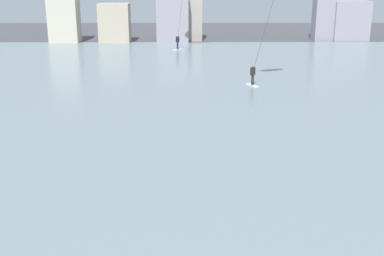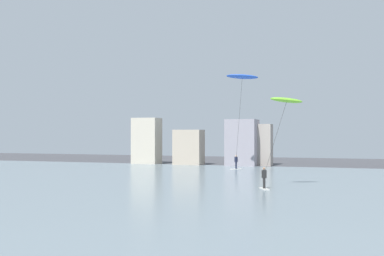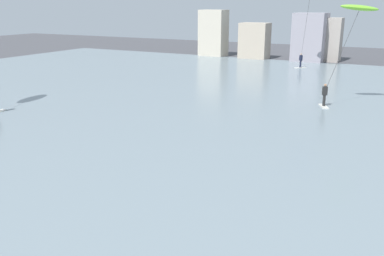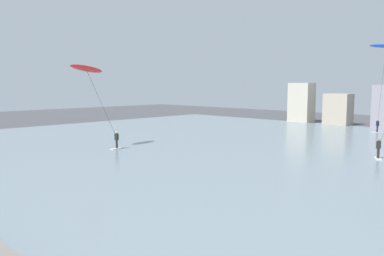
% 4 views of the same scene
% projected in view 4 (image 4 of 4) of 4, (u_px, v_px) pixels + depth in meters
% --- Properties ---
extents(water_bay, '(84.00, 52.00, 0.10)m').
position_uv_depth(water_bay, '(344.00, 159.00, 30.92)').
color(water_bay, gray).
rests_on(water_bay, ground).
extents(kitesurfer_red, '(3.52, 4.17, 8.00)m').
position_uv_depth(kitesurfer_red, '(89.00, 74.00, 35.33)').
color(kitesurfer_red, silver).
rests_on(kitesurfer_red, water_bay).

